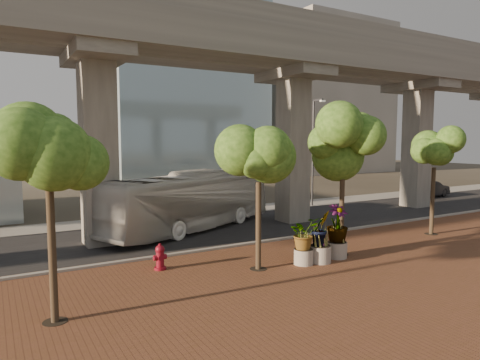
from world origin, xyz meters
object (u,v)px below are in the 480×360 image
fire_hydrant (160,257)px  planter_front (304,236)px  transit_bus (190,202)px  parked_car (429,189)px

fire_hydrant → planter_front: size_ratio=0.53×
transit_bus → fire_hydrant: 7.77m
fire_hydrant → planter_front: bearing=-23.2°
transit_bus → planter_front: size_ratio=6.03×
transit_bus → planter_front: bearing=164.0°
parked_car → planter_front: bearing=108.3°
transit_bus → parked_car: 24.73m
parked_car → planter_front: (-23.32, -10.94, 0.53)m
transit_bus → planter_front: (1.29, -8.81, -0.41)m
planter_front → fire_hydrant: bearing=156.8°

